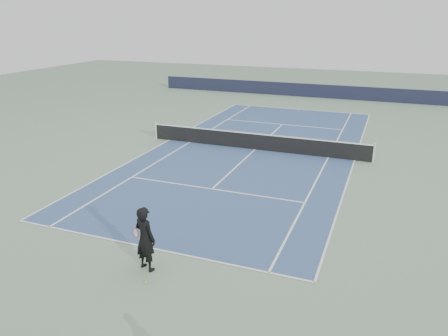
% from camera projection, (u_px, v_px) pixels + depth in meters
% --- Properties ---
extents(ground, '(80.00, 80.00, 0.00)m').
position_uv_depth(ground, '(255.00, 150.00, 24.87)').
color(ground, slate).
extents(court_surface, '(10.97, 23.77, 0.01)m').
position_uv_depth(court_surface, '(255.00, 149.00, 24.87)').
color(court_surface, '#344F7B').
rests_on(court_surface, ground).
extents(tennis_net, '(12.90, 0.10, 1.07)m').
position_uv_depth(tennis_net, '(255.00, 141.00, 24.70)').
color(tennis_net, silver).
rests_on(tennis_net, ground).
extents(windscreen_far, '(30.00, 0.25, 1.20)m').
position_uv_depth(windscreen_far, '(313.00, 91.00, 40.40)').
color(windscreen_far, black).
rests_on(windscreen_far, ground).
extents(tennis_player, '(0.90, 0.75, 2.04)m').
position_uv_depth(tennis_player, '(145.00, 239.00, 12.91)').
color(tennis_player, black).
rests_on(tennis_player, ground).
extents(tennis_ball, '(0.06, 0.06, 0.06)m').
position_uv_depth(tennis_ball, '(145.00, 282.00, 12.50)').
color(tennis_ball, '#B5DC2D').
rests_on(tennis_ball, ground).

